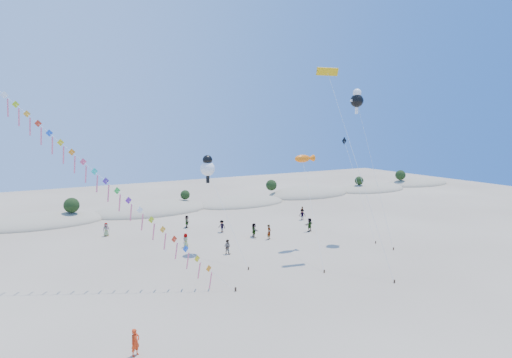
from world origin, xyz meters
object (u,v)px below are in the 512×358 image
(kite_train, at_px, (90,169))
(fish_kite, at_px, (304,159))
(parafoil_kite, at_px, (328,75))
(flyer_foreground, at_px, (135,342))

(kite_train, distance_m, fish_kite, 23.24)
(parafoil_kite, relative_size, flyer_foreground, 11.77)
(fish_kite, bearing_deg, parafoil_kite, -81.24)
(parafoil_kite, xyz_separation_m, flyer_foreground, (-23.63, -11.19, -18.47))
(parafoil_kite, distance_m, flyer_foreground, 32.01)
(kite_train, relative_size, flyer_foreground, 11.57)
(kite_train, bearing_deg, fish_kite, 1.72)
(kite_train, distance_m, flyer_foreground, 16.73)
(fish_kite, relative_size, parafoil_kite, 0.53)
(fish_kite, distance_m, flyer_foreground, 28.85)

